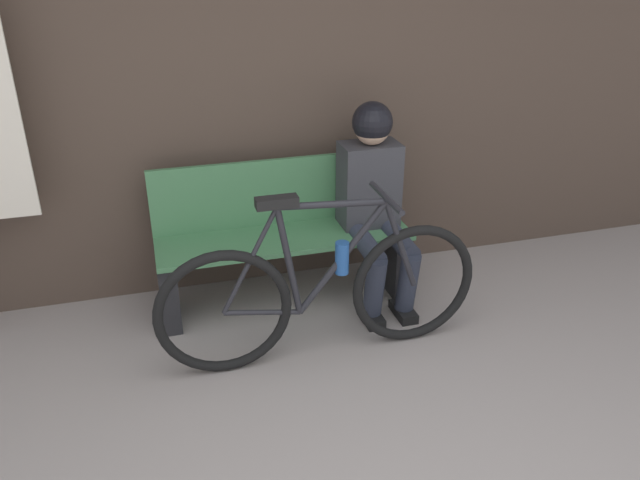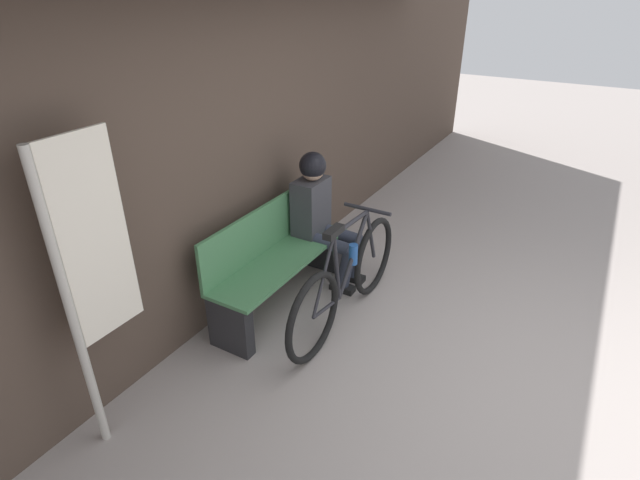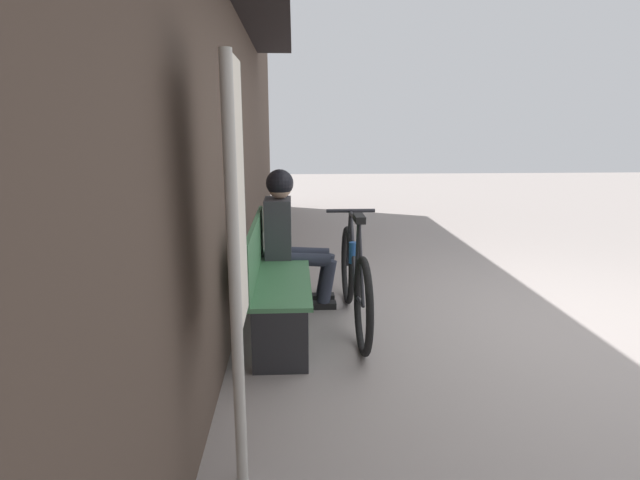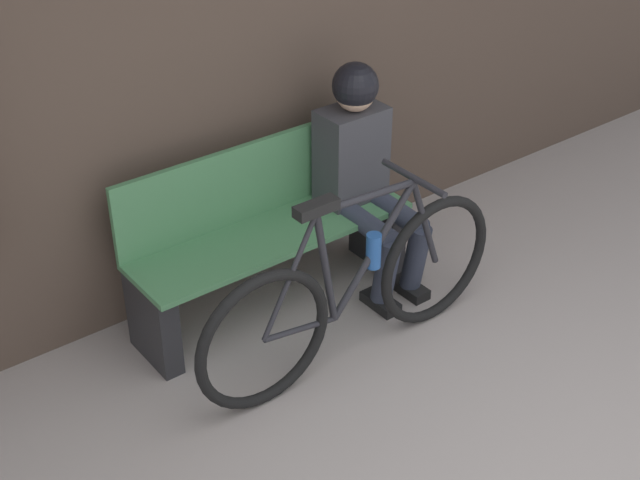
% 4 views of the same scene
% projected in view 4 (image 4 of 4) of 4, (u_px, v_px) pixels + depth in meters
% --- Properties ---
extents(park_bench_near, '(1.47, 0.42, 0.85)m').
position_uv_depth(park_bench_near, '(267.00, 237.00, 4.41)').
color(park_bench_near, '#477F51').
rests_on(park_bench_near, ground_plane).
extents(bicycle, '(1.69, 0.40, 0.92)m').
position_uv_depth(bicycle, '(355.00, 292.00, 4.05)').
color(bicycle, black).
rests_on(bicycle, ground_plane).
extents(person_seated, '(0.34, 0.60, 1.19)m').
position_uv_depth(person_seated, '(363.00, 163.00, 4.46)').
color(person_seated, '#2D3342').
rests_on(person_seated, ground_plane).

